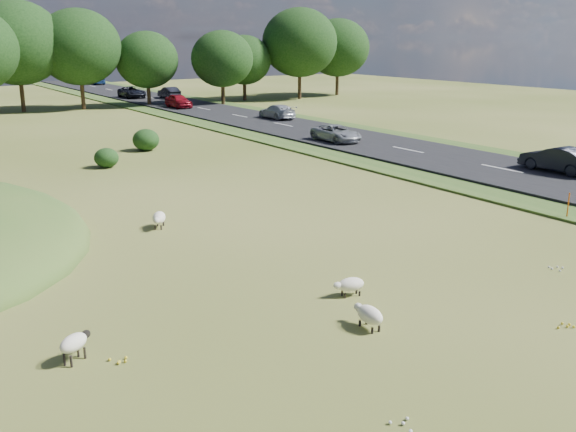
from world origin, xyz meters
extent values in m
plane|color=#46561B|center=(0.00, 20.00, 0.00)|extent=(160.00, 160.00, 0.00)
cube|color=black|center=(20.00, 30.00, 0.12)|extent=(8.00, 150.00, 0.25)
cylinder|color=black|center=(3.25, 57.90, 2.11)|extent=(0.44, 0.44, 4.22)
ellipsoid|color=black|center=(3.25, 57.90, 7.27)|extent=(9.85, 9.85, 8.86)
cylinder|color=black|center=(9.45, 56.94, 1.97)|extent=(0.44, 0.44, 3.94)
ellipsoid|color=black|center=(9.45, 56.94, 6.79)|extent=(9.20, 9.20, 8.28)
cylinder|color=black|center=(16.87, 56.01, 1.54)|extent=(0.44, 0.44, 3.09)
ellipsoid|color=black|center=(16.87, 56.01, 5.32)|extent=(7.20, 7.20, 6.48)
cylinder|color=black|center=(24.77, 52.46, 1.56)|extent=(0.44, 0.44, 3.12)
ellipsoid|color=black|center=(24.77, 52.46, 5.38)|extent=(7.29, 7.29, 6.56)
cylinder|color=black|center=(29.90, 56.26, 1.47)|extent=(0.44, 0.44, 2.93)
ellipsoid|color=black|center=(29.90, 56.26, 5.05)|extent=(6.84, 6.84, 6.16)
cylinder|color=black|center=(36.86, 53.95, 2.08)|extent=(0.44, 0.44, 4.16)
ellipsoid|color=black|center=(36.86, 53.95, 7.17)|extent=(9.71, 9.71, 8.74)
cylinder|color=black|center=(44.55, 55.89, 1.87)|extent=(0.44, 0.44, 3.74)
ellipsoid|color=black|center=(44.55, 55.89, 6.43)|extent=(8.72, 8.72, 7.84)
ellipsoid|color=black|center=(0.77, 22.58, 0.61)|extent=(1.50, 1.50, 1.23)
ellipsoid|color=black|center=(5.13, 27.11, 0.77)|extent=(1.89, 1.89, 1.55)
cylinder|color=#D8590C|center=(14.10, -0.29, 0.60)|extent=(0.06, 0.06, 1.20)
ellipsoid|color=beige|center=(-0.58, -4.01, 0.42)|extent=(0.55, 0.97, 0.49)
ellipsoid|color=silver|center=(-0.56, -3.49, 0.46)|extent=(0.24, 0.32, 0.24)
cylinder|color=black|center=(-0.69, -3.72, 0.09)|extent=(0.07, 0.07, 0.18)
cylinder|color=black|center=(-0.45, -3.73, 0.09)|extent=(0.07, 0.07, 0.18)
cylinder|color=black|center=(-0.71, -4.28, 0.09)|extent=(0.07, 0.07, 0.18)
cylinder|color=black|center=(-0.47, -4.29, 0.09)|extent=(0.07, 0.07, 0.18)
ellipsoid|color=beige|center=(-7.95, -1.39, 0.52)|extent=(0.95, 0.83, 0.43)
ellipsoid|color=black|center=(-7.57, -1.14, 0.55)|extent=(0.34, 0.32, 0.22)
cylinder|color=black|center=(-7.80, -1.17, 0.15)|extent=(0.06, 0.06, 0.31)
cylinder|color=black|center=(-7.69, -1.34, 0.15)|extent=(0.06, 0.06, 0.31)
cylinder|color=black|center=(-8.21, -1.44, 0.15)|extent=(0.06, 0.06, 0.31)
cylinder|color=black|center=(-8.10, -1.61, 0.15)|extent=(0.06, 0.06, 0.31)
ellipsoid|color=beige|center=(-1.62, 8.46, 0.44)|extent=(0.98, 1.12, 0.51)
ellipsoid|color=silver|center=(-1.91, 8.00, 0.48)|extent=(0.38, 0.40, 0.26)
cylinder|color=black|center=(-1.67, 8.15, 0.09)|extent=(0.07, 0.07, 0.19)
cylinder|color=black|center=(-1.88, 8.28, 0.09)|extent=(0.07, 0.07, 0.19)
cylinder|color=black|center=(-1.36, 8.64, 0.09)|extent=(0.07, 0.07, 0.19)
cylinder|color=black|center=(-1.57, 8.77, 0.09)|extent=(0.07, 0.07, 0.19)
ellipsoid|color=beige|center=(0.48, -1.87, 0.38)|extent=(0.95, 0.65, 0.44)
ellipsoid|color=silver|center=(0.02, -1.76, 0.41)|extent=(0.32, 0.27, 0.22)
cylinder|color=black|center=(0.21, -1.92, 0.08)|extent=(0.06, 0.06, 0.16)
cylinder|color=black|center=(0.26, -1.71, 0.08)|extent=(0.06, 0.06, 0.16)
cylinder|color=black|center=(0.70, -2.04, 0.08)|extent=(0.06, 0.06, 0.16)
cylinder|color=black|center=(0.75, -1.83, 0.08)|extent=(0.06, 0.06, 0.16)
imported|color=navy|center=(21.90, 91.85, 0.94)|extent=(1.92, 4.73, 1.37)
imported|color=black|center=(21.90, 61.86, 0.96)|extent=(1.51, 4.33, 1.43)
imported|color=maroon|center=(18.10, 50.43, 1.00)|extent=(1.77, 4.40, 1.50)
imported|color=#9C9FA4|center=(18.10, 21.75, 0.87)|extent=(2.05, 4.45, 1.24)
imported|color=#B5B8BE|center=(21.90, 36.02, 0.92)|extent=(1.89, 4.65, 1.35)
imported|color=black|center=(21.90, 5.59, 0.99)|extent=(1.56, 4.47, 1.47)
imported|color=black|center=(18.10, 65.02, 0.97)|extent=(2.37, 5.15, 1.43)
camera|label=1|loc=(-11.48, -16.38, 7.83)|focal=40.00mm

